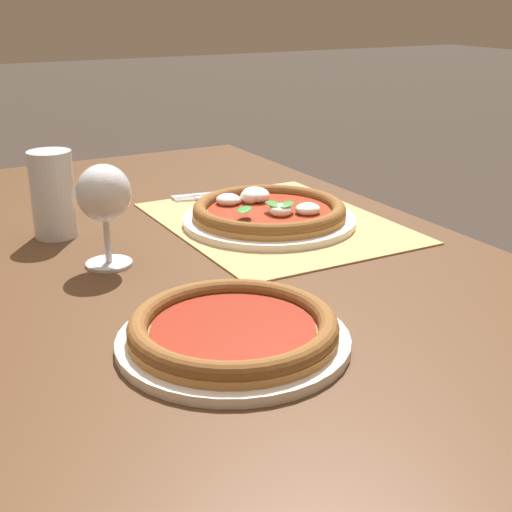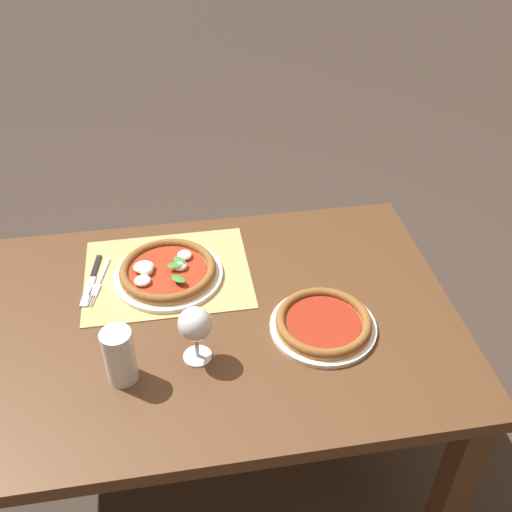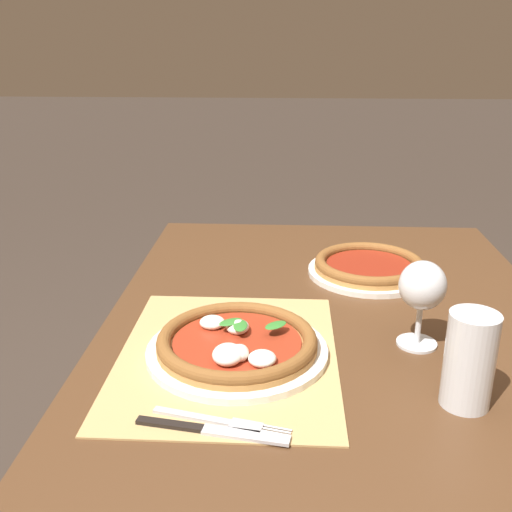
{
  "view_description": "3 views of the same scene",
  "coord_description": "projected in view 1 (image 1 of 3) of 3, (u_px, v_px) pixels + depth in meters",
  "views": [
    {
      "loc": [
        -1.0,
        0.43,
        1.12
      ],
      "look_at": [
        -0.23,
        -0.0,
        0.8
      ],
      "focal_mm": 50.0,
      "sensor_mm": 36.0,
      "label": 1
    },
    {
      "loc": [
        0.0,
        1.13,
        1.84
      ],
      "look_at": [
        -0.2,
        -0.12,
        0.82
      ],
      "focal_mm": 42.0,
      "sensor_mm": 36.0,
      "label": 2
    },
    {
      "loc": [
        0.92,
        -0.09,
        1.25
      ],
      "look_at": [
        -0.23,
        -0.16,
        0.82
      ],
      "focal_mm": 42.0,
      "sensor_mm": 36.0,
      "label": 3
    }
  ],
  "objects": [
    {
      "name": "pint_glass",
      "position": [
        53.0,
        196.0,
        1.18
      ],
      "size": [
        0.07,
        0.07,
        0.15
      ],
      "color": "silver",
      "rests_on": "dining_table"
    },
    {
      "name": "dining_table",
      "position": [
        189.0,
        303.0,
        1.19
      ],
      "size": [
        1.42,
        0.87,
        0.74
      ],
      "color": "#4C301C",
      "rests_on": "ground"
    },
    {
      "name": "knife",
      "position": [
        224.0,
        193.0,
        1.44
      ],
      "size": [
        0.05,
        0.21,
        0.01
      ],
      "color": "black",
      "rests_on": "paper_placemat"
    },
    {
      "name": "pizza_near",
      "position": [
        269.0,
        213.0,
        1.25
      ],
      "size": [
        0.31,
        0.31,
        0.05
      ],
      "color": "silver",
      "rests_on": "paper_placemat"
    },
    {
      "name": "pizza_far",
      "position": [
        233.0,
        331.0,
        0.82
      ],
      "size": [
        0.27,
        0.27,
        0.04
      ],
      "color": "silver",
      "rests_on": "dining_table"
    },
    {
      "name": "wine_glass",
      "position": [
        104.0,
        197.0,
        1.04
      ],
      "size": [
        0.08,
        0.08,
        0.16
      ],
      "color": "silver",
      "rests_on": "dining_table"
    },
    {
      "name": "paper_placemat",
      "position": [
        276.0,
        223.0,
        1.27
      ],
      "size": [
        0.46,
        0.36,
        0.0
      ],
      "primitive_type": "cube",
      "color": "tan",
      "rests_on": "dining_table"
    },
    {
      "name": "fork",
      "position": [
        223.0,
        196.0,
        1.42
      ],
      "size": [
        0.06,
        0.2,
        0.0
      ],
      "color": "#B7B7BC",
      "rests_on": "paper_placemat"
    }
  ]
}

